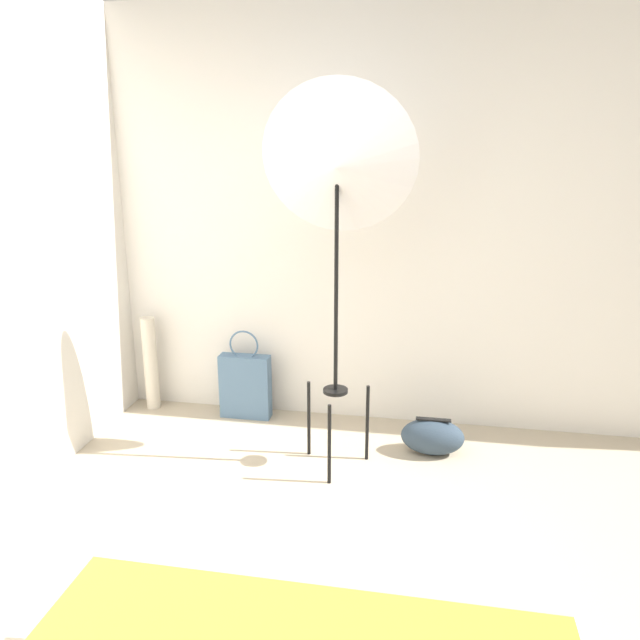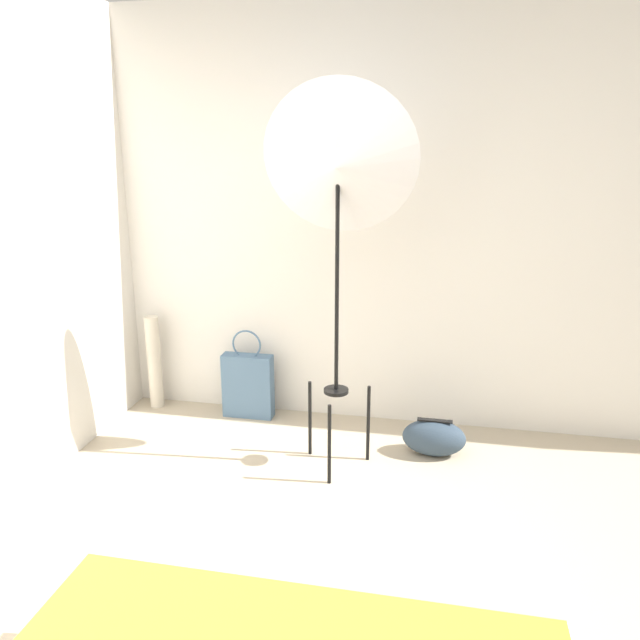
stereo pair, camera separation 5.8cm
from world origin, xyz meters
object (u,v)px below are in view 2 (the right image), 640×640
object	(u,v)px
photo_umbrella	(338,166)
paper_roll	(154,362)
tote_bag	(248,385)
duffel_bag	(434,438)

from	to	relation	value
photo_umbrella	paper_roll	size ratio (longest dim) A/B	3.23
photo_umbrella	tote_bag	bearing A→B (deg)	142.26
tote_bag	paper_roll	distance (m)	0.69
photo_umbrella	duffel_bag	distance (m)	1.67
duffel_bag	paper_roll	xyz separation A→B (m)	(-1.92, 0.33, 0.22)
duffel_bag	photo_umbrella	bearing A→B (deg)	-156.28
photo_umbrella	paper_roll	world-z (taller)	photo_umbrella
photo_umbrella	duffel_bag	xyz separation A→B (m)	(0.55, 0.24, -1.56)
tote_bag	paper_roll	bearing A→B (deg)	177.38
tote_bag	duffel_bag	world-z (taller)	tote_bag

